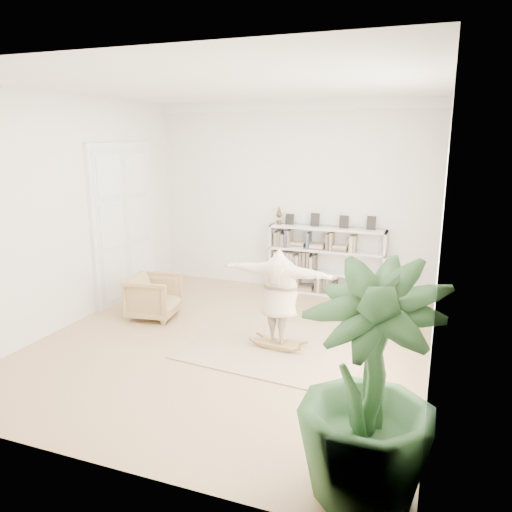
{
  "coord_description": "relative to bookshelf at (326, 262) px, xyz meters",
  "views": [
    {
      "loc": [
        2.74,
        -6.27,
        2.97
      ],
      "look_at": [
        0.23,
        0.4,
        1.25
      ],
      "focal_mm": 35.0,
      "sensor_mm": 36.0,
      "label": 1
    }
  ],
  "objects": [
    {
      "name": "floor",
      "position": [
        -0.74,
        -2.82,
        -0.64
      ],
      "size": [
        6.0,
        6.0,
        0.0
      ],
      "primitive_type": "plane",
      "color": "tan",
      "rests_on": "ground"
    },
    {
      "name": "room_shell",
      "position": [
        -0.74,
        0.12,
        2.87
      ],
      "size": [
        6.0,
        6.0,
        6.0
      ],
      "color": "silver",
      "rests_on": "floor"
    },
    {
      "name": "doors",
      "position": [
        -3.45,
        -1.52,
        0.76
      ],
      "size": [
        0.09,
        1.78,
        2.92
      ],
      "color": "white",
      "rests_on": "floor"
    },
    {
      "name": "bookshelf",
      "position": [
        0.0,
        0.0,
        0.0
      ],
      "size": [
        2.2,
        0.35,
        1.64
      ],
      "color": "silver",
      "rests_on": "floor"
    },
    {
      "name": "armchair",
      "position": [
        -2.4,
        -2.26,
        -0.28
      ],
      "size": [
        0.88,
        0.87,
        0.71
      ],
      "primitive_type": "imported",
      "rotation": [
        0.0,
        0.0,
        1.71
      ],
      "color": "tan",
      "rests_on": "floor"
    },
    {
      "name": "rug",
      "position": [
        -0.04,
        -2.74,
        -0.63
      ],
      "size": [
        2.68,
        2.22,
        0.02
      ],
      "primitive_type": "cube",
      "rotation": [
        0.0,
        0.0,
        -0.09
      ],
      "color": "tan",
      "rests_on": "floor"
    },
    {
      "name": "rocker_board",
      "position": [
        -0.04,
        -2.74,
        -0.56
      ],
      "size": [
        0.59,
        0.38,
        0.12
      ],
      "rotation": [
        0.0,
        0.0,
        -0.09
      ],
      "color": "olive",
      "rests_on": "rug"
    },
    {
      "name": "person",
      "position": [
        -0.04,
        -2.74,
        0.19
      ],
      "size": [
        1.71,
        0.61,
        1.36
      ],
      "primitive_type": "imported",
      "rotation": [
        0.0,
        0.0,
        3.05
      ],
      "color": "beige",
      "rests_on": "rocker_board"
    },
    {
      "name": "houseplant",
      "position": [
        1.56,
        -5.37,
        0.38
      ],
      "size": [
        1.41,
        1.41,
        2.03
      ],
      "primitive_type": "imported",
      "rotation": [
        0.0,
        0.0,
        -0.28
      ],
      "color": "#2A5128",
      "rests_on": "floor"
    }
  ]
}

